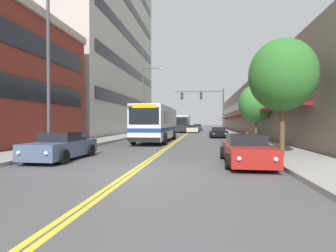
% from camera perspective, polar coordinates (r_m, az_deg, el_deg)
% --- Properties ---
extents(ground_plane, '(240.00, 240.00, 0.00)m').
position_cam_1_polar(ground_plane, '(46.54, 4.57, -1.40)').
color(ground_plane, '#4C4C4F').
extents(sidewalk_left, '(2.97, 106.00, 0.17)m').
position_cam_1_polar(sidewalk_left, '(47.44, -3.89, -1.25)').
color(sidewalk_left, gray).
rests_on(sidewalk_left, ground_plane).
extents(sidewalk_right, '(2.97, 106.00, 0.17)m').
position_cam_1_polar(sidewalk_right, '(46.68, 13.16, -1.31)').
color(sidewalk_right, gray).
rests_on(sidewalk_right, ground_plane).
extents(centre_line, '(0.34, 106.00, 0.01)m').
position_cam_1_polar(centre_line, '(46.54, 4.57, -1.40)').
color(centre_line, yellow).
rests_on(centre_line, ground_plane).
extents(office_tower_left, '(12.08, 31.34, 29.76)m').
position_cam_1_polar(office_tower_left, '(45.95, -15.42, 17.32)').
color(office_tower_left, '#BCB7AD').
rests_on(office_tower_left, ground_plane).
extents(storefront_row_right, '(9.10, 68.00, 7.61)m').
position_cam_1_polar(storefront_row_right, '(47.58, 20.05, 3.18)').
color(storefront_row_right, gray).
rests_on(storefront_row_right, ground_plane).
extents(city_bus, '(2.87, 11.03, 3.20)m').
position_cam_1_polar(city_bus, '(24.72, -2.37, 0.81)').
color(city_bus, silver).
rests_on(city_bus, ground_plane).
extents(car_slate_blue_parked_left_near, '(2.00, 4.50, 1.34)m').
position_cam_1_polar(car_slate_blue_parked_left_near, '(13.79, -22.10, -4.17)').
color(car_slate_blue_parked_left_near, '#475675').
rests_on(car_slate_blue_parked_left_near, ground_plane).
extents(car_beige_parked_left_mid, '(2.08, 4.29, 1.22)m').
position_cam_1_polar(car_beige_parked_left_mid, '(42.47, -1.53, -0.83)').
color(car_beige_parked_left_mid, '#BCAD89').
rests_on(car_beige_parked_left_mid, ground_plane).
extents(car_red_parked_right_foreground, '(2.00, 4.91, 1.28)m').
position_cam_1_polar(car_red_parked_right_foreground, '(11.93, 16.60, -5.04)').
color(car_red_parked_right_foreground, maroon).
rests_on(car_red_parked_right_foreground, ground_plane).
extents(car_black_parked_right_mid, '(2.10, 4.60, 1.25)m').
position_cam_1_polar(car_black_parked_right_mid, '(31.95, 10.93, -1.38)').
color(car_black_parked_right_mid, black).
rests_on(car_black_parked_right_mid, ground_plane).
extents(car_charcoal_moving_lead, '(2.06, 4.92, 1.41)m').
position_cam_1_polar(car_charcoal_moving_lead, '(57.16, 6.43, -0.33)').
color(car_charcoal_moving_lead, '#232328').
rests_on(car_charcoal_moving_lead, ground_plane).
extents(car_champagne_moving_second, '(2.20, 4.62, 1.34)m').
position_cam_1_polar(car_champagne_moving_second, '(45.68, 5.43, -0.65)').
color(car_champagne_moving_second, beige).
rests_on(car_champagne_moving_second, ground_plane).
extents(box_truck, '(2.83, 7.63, 3.03)m').
position_cam_1_polar(box_truck, '(47.67, 3.07, 0.55)').
color(box_truck, '#232328').
rests_on(box_truck, ground_plane).
extents(traffic_signal_mast, '(6.68, 0.38, 6.37)m').
position_cam_1_polar(traffic_signal_mast, '(36.15, 8.29, 5.19)').
color(traffic_signal_mast, '#47474C').
rests_on(traffic_signal_mast, ground_plane).
extents(street_lamp_left_near, '(2.67, 0.28, 9.41)m').
position_cam_1_polar(street_lamp_left_near, '(15.00, -23.50, 15.11)').
color(street_lamp_left_near, '#47474C').
rests_on(street_lamp_left_near, ground_plane).
extents(street_lamp_left_far, '(2.62, 0.28, 9.06)m').
position_cam_1_polar(street_lamp_left_far, '(34.86, -4.80, 6.64)').
color(street_lamp_left_far, '#47474C').
rests_on(street_lamp_left_far, ground_plane).
extents(street_tree_right_near, '(3.29, 3.29, 5.80)m').
position_cam_1_polar(street_tree_right_near, '(14.51, 23.63, 10.06)').
color(street_tree_right_near, brown).
rests_on(street_tree_right_near, sidewalk_right).
extents(street_tree_right_mid, '(3.26, 3.26, 5.24)m').
position_cam_1_polar(street_tree_right_mid, '(26.51, 18.60, 4.68)').
color(street_tree_right_mid, brown).
rests_on(street_tree_right_mid, sidewalk_right).
extents(fire_hydrant, '(0.33, 0.25, 0.87)m').
position_cam_1_polar(fire_hydrant, '(21.52, 16.81, -2.43)').
color(fire_hydrant, red).
rests_on(fire_hydrant, sidewalk_right).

